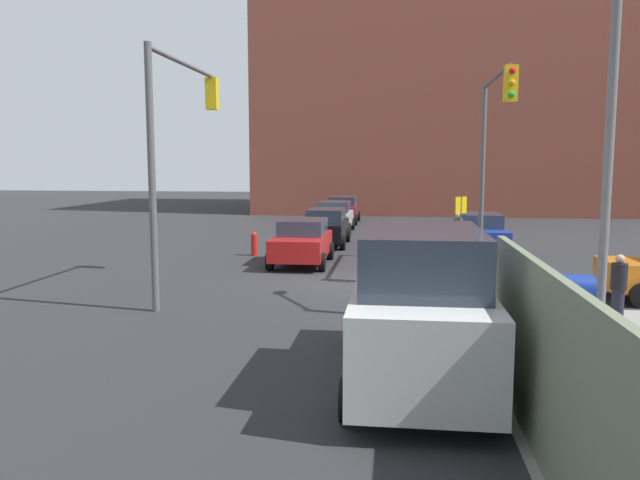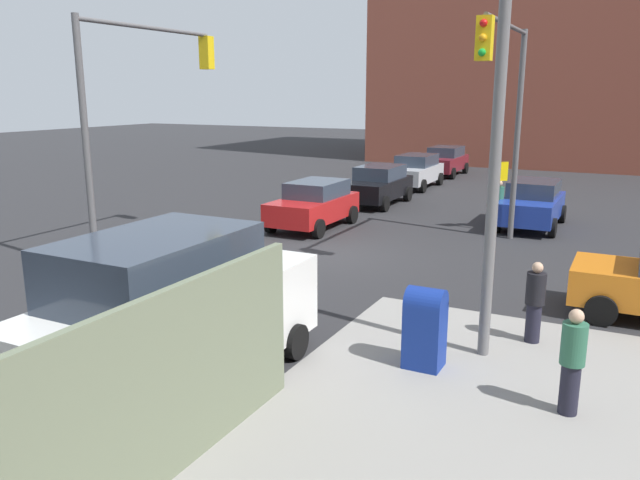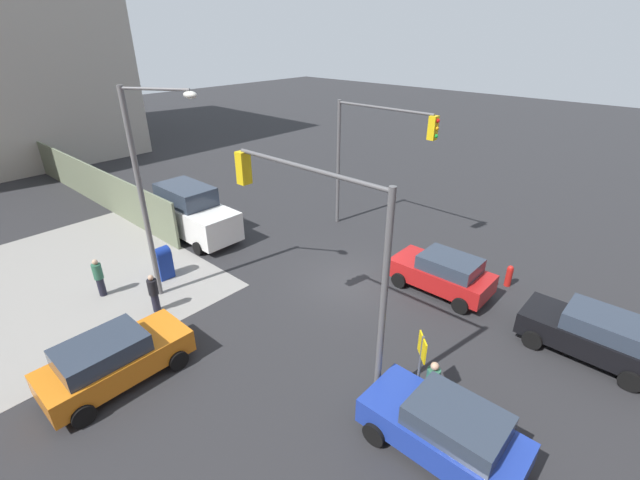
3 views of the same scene
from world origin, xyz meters
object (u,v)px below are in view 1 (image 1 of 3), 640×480
object	(u,v)px
traffic_signal_nw_corner	(492,133)
coupe_silver	(334,216)
coupe_black	(325,226)
pedestrian_crossing	(458,234)
mailbox_blue	(575,307)
fire_hydrant	(254,243)
hatchback_red	(302,241)
sedan_maroon	(342,209)
coupe_blue	(480,233)
van_white_delivery	(420,308)
pedestrian_walking_north	(618,287)
street_lamp_corner	(596,114)
traffic_signal_se_corner	(180,127)

from	to	relation	value
traffic_signal_nw_corner	coupe_silver	xyz separation A→B (m)	(-11.54, -6.40, -3.80)
coupe_black	pedestrian_crossing	xyz separation A→B (m)	(2.72, 5.55, 0.05)
mailbox_blue	pedestrian_crossing	xyz separation A→B (m)	(-12.00, -1.20, 0.13)
fire_hydrant	hatchback_red	world-z (taller)	hatchback_red
sedan_maroon	coupe_blue	world-z (taller)	same
van_white_delivery	pedestrian_walking_north	size ratio (longest dim) A/B	3.43
hatchback_red	mailbox_blue	bearing A→B (deg)	36.86
coupe_silver	coupe_blue	xyz separation A→B (m)	(7.16, 6.70, -0.00)
traffic_signal_nw_corner	hatchback_red	distance (m)	7.56
fire_hydrant	coupe_black	xyz separation A→B (m)	(-3.52, 2.45, 0.36)
traffic_signal_nw_corner	street_lamp_corner	bearing A→B (deg)	8.71
traffic_signal_se_corner	coupe_blue	size ratio (longest dim) A/B	1.64
coupe_silver	van_white_delivery	distance (m)	23.02
fire_hydrant	van_white_delivery	bearing A→B (deg)	23.44
coupe_blue	coupe_silver	bearing A→B (deg)	-136.91
street_lamp_corner	hatchback_red	xyz separation A→B (m)	(-8.00, -7.59, -3.86)
traffic_signal_se_corner	coupe_blue	world-z (taller)	traffic_signal_se_corner
traffic_signal_nw_corner	hatchback_red	xyz separation A→B (m)	(-0.78, -6.49, -3.80)
traffic_signal_se_corner	coupe_silver	size ratio (longest dim) A/B	1.57
fire_hydrant	street_lamp_corner	bearing A→B (deg)	44.77
hatchback_red	van_white_delivery	xyz separation A→B (m)	(11.96, 3.79, 0.44)
traffic_signal_nw_corner	coupe_black	size ratio (longest dim) A/B	1.59
fire_hydrant	coupe_silver	size ratio (longest dim) A/B	0.23
street_lamp_corner	coupe_blue	distance (m)	12.26
coupe_black	pedestrian_walking_north	size ratio (longest dim) A/B	2.59
fire_hydrant	sedan_maroon	bearing A→B (deg)	170.86
traffic_signal_se_corner	pedestrian_crossing	distance (m)	12.25
mailbox_blue	pedestrian_crossing	distance (m)	12.06
traffic_signal_nw_corner	van_white_delivery	xyz separation A→B (m)	(11.18, -2.70, -3.36)
traffic_signal_nw_corner	pedestrian_crossing	distance (m)	5.15
sedan_maroon	van_white_delivery	size ratio (longest dim) A/B	0.77
hatchback_red	fire_hydrant	bearing A→B (deg)	-130.39
van_white_delivery	coupe_silver	bearing A→B (deg)	-170.75
coupe_silver	mailbox_blue	bearing A→B (deg)	18.96
street_lamp_corner	traffic_signal_nw_corner	bearing A→B (deg)	-171.29
hatchback_red	pedestrian_crossing	size ratio (longest dim) A/B	2.31
coupe_blue	traffic_signal_nw_corner	bearing A→B (deg)	-3.87
traffic_signal_nw_corner	fire_hydrant	distance (m)	10.00
traffic_signal_nw_corner	van_white_delivery	bearing A→B (deg)	-13.58
traffic_signal_se_corner	traffic_signal_nw_corner	bearing A→B (deg)	117.76
coupe_silver	pedestrian_walking_north	xyz separation A→B (m)	(18.08, 8.40, -0.03)
street_lamp_corner	coupe_black	bearing A→B (deg)	-151.23
coupe_silver	coupe_blue	bearing A→B (deg)	43.09
street_lamp_corner	coupe_silver	size ratio (longest dim) A/B	1.93
street_lamp_corner	fire_hydrant	size ratio (longest dim) A/B	8.51
hatchback_red	traffic_signal_se_corner	bearing A→B (deg)	-24.51
mailbox_blue	fire_hydrant	distance (m)	14.50
pedestrian_walking_north	pedestrian_crossing	bearing A→B (deg)	-58.44
hatchback_red	sedan_maroon	distance (m)	16.10
traffic_signal_nw_corner	street_lamp_corner	xyz separation A→B (m)	(7.22, 1.11, 0.06)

